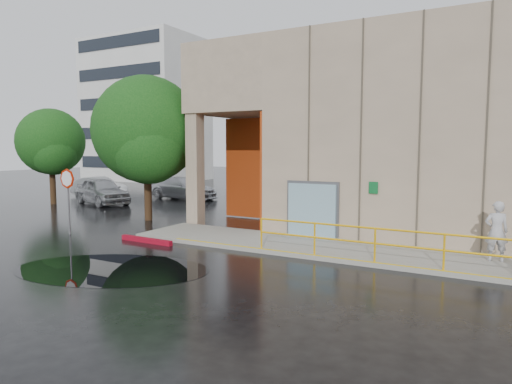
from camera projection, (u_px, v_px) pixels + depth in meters
ground at (223, 278)px, 12.34m from camera, size 120.00×120.00×0.00m
sidewalk at (408, 257)px, 14.34m from camera, size 20.00×3.00×0.15m
building at (468, 131)px, 19.06m from camera, size 20.00×10.17×8.00m
guardrail at (408, 248)px, 12.98m from camera, size 9.56×0.06×1.03m
distant_building at (146, 111)px, 49.43m from camera, size 12.00×8.08×15.00m
person at (496, 231)px, 13.48m from camera, size 0.75×0.59×1.81m
stop_sign at (68, 187)px, 18.34m from camera, size 0.80×0.10×2.67m
red_curb at (146, 240)px, 16.91m from camera, size 2.41×0.28×0.18m
puddle at (111, 269)px, 13.23m from camera, size 6.63×5.24×0.01m
car_a at (102, 191)px, 28.28m from camera, size 5.20×3.44×1.64m
car_b at (99, 187)px, 32.51m from camera, size 4.31×1.56×1.41m
car_c at (183, 188)px, 31.25m from camera, size 5.22×2.33×1.49m
tree_near at (147, 134)px, 21.57m from camera, size 5.11×5.11×6.92m
tree_far at (52, 144)px, 27.99m from camera, size 4.06×4.06×5.91m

